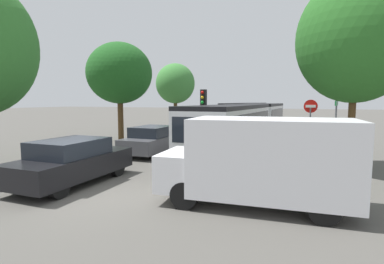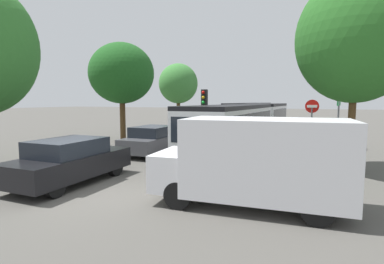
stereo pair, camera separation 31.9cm
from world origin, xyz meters
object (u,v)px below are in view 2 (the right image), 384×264
(queued_car_black, at_px, (70,161))
(no_entry_sign, at_px, (312,118))
(direction_sign_post, at_px, (339,104))
(tree_left_mid, at_px, (122,74))
(queued_car_silver, at_px, (196,131))
(articulated_bus, at_px, (248,120))
(traffic_light, at_px, (204,105))
(tree_left_far, at_px, (178,85))
(white_van, at_px, (256,160))
(queued_car_graphite, at_px, (154,140))
(city_bus_rear, at_px, (249,112))
(tree_right_near, at_px, (356,38))

(queued_car_black, xyz_separation_m, no_entry_sign, (7.13, 9.66, 1.12))
(direction_sign_post, xyz_separation_m, tree_left_mid, (-13.38, -2.22, 2.02))
(queued_car_silver, bearing_deg, articulated_bus, -79.65)
(articulated_bus, bearing_deg, traffic_light, -23.76)
(direction_sign_post, relative_size, tree_left_far, 0.59)
(white_van, bearing_deg, tree_left_far, -62.79)
(articulated_bus, distance_m, no_entry_sign, 4.80)
(white_van, relative_size, traffic_light, 1.52)
(tree_left_mid, xyz_separation_m, tree_left_far, (0.41, 7.62, -0.39))
(articulated_bus, xyz_separation_m, queued_car_black, (-3.11, -12.24, -0.70))
(direction_sign_post, relative_size, tree_left_mid, 0.54)
(white_van, xyz_separation_m, tree_left_far, (-10.68, 16.77, 2.96))
(queued_car_graphite, distance_m, tree_left_far, 12.41)
(city_bus_rear, relative_size, white_van, 2.26)
(city_bus_rear, height_order, no_entry_sign, no_entry_sign)
(tree_right_near, bearing_deg, tree_left_far, 139.81)
(tree_left_mid, bearing_deg, queued_car_silver, 24.65)
(white_van, xyz_separation_m, no_entry_sign, (0.95, 9.36, 0.64))
(queued_car_graphite, relative_size, direction_sign_post, 1.17)
(queued_car_graphite, distance_m, tree_right_near, 10.06)
(white_van, xyz_separation_m, direction_sign_post, (2.29, 11.37, 1.33))
(tree_left_far, bearing_deg, no_entry_sign, -32.48)
(queued_car_black, xyz_separation_m, tree_left_far, (-4.50, 17.07, 3.44))
(queued_car_silver, bearing_deg, direction_sign_post, -90.26)
(articulated_bus, xyz_separation_m, tree_left_far, (-7.62, 4.82, 2.74))
(traffic_light, xyz_separation_m, no_entry_sign, (5.71, 1.03, -0.62))
(queued_car_silver, height_order, no_entry_sign, no_entry_sign)
(articulated_bus, distance_m, queued_car_black, 12.65)
(queued_car_black, xyz_separation_m, traffic_light, (1.42, 8.63, 1.74))
(city_bus_rear, bearing_deg, white_van, -164.80)
(articulated_bus, bearing_deg, queued_car_silver, -77.29)
(tree_right_near, bearing_deg, queued_car_black, -146.01)
(white_van, bearing_deg, queued_car_black, -2.54)
(direction_sign_post, distance_m, tree_right_near, 6.33)
(queued_car_silver, relative_size, direction_sign_post, 1.10)
(queued_car_graphite, bearing_deg, tree_left_far, 19.55)
(articulated_bus, relative_size, tree_right_near, 2.24)
(queued_car_black, relative_size, direction_sign_post, 1.21)
(queued_car_graphite, height_order, white_van, white_van)
(queued_car_silver, distance_m, traffic_light, 3.85)
(queued_car_black, xyz_separation_m, tree_left_mid, (-4.91, 9.45, 3.83))
(queued_car_silver, distance_m, tree_right_near, 11.57)
(direction_sign_post, bearing_deg, tree_left_far, -14.83)
(no_entry_sign, distance_m, tree_right_near, 5.23)
(city_bus_rear, distance_m, queued_car_graphite, 20.52)
(direction_sign_post, xyz_separation_m, tree_right_near, (0.26, -5.78, 2.56))
(direction_sign_post, bearing_deg, traffic_light, 31.06)
(queued_car_black, xyz_separation_m, direction_sign_post, (8.47, 11.67, 1.81))
(city_bus_rear, relative_size, tree_left_far, 1.92)
(city_bus_rear, distance_m, traffic_light, 17.88)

